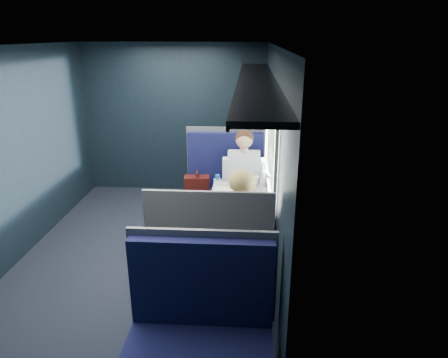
# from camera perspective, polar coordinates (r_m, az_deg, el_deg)

# --- Properties ---
(ground) EXTENTS (2.80, 4.20, 0.01)m
(ground) POSITION_cam_1_polar(r_m,az_deg,el_deg) (4.80, -10.98, -10.54)
(ground) COLOR black
(room_shell) EXTENTS (3.00, 4.40, 2.40)m
(room_shell) POSITION_cam_1_polar(r_m,az_deg,el_deg) (4.25, -11.98, 6.96)
(room_shell) COLOR black
(room_shell) RESTS_ON ground
(table) EXTENTS (0.62, 1.00, 0.74)m
(table) POSITION_cam_1_polar(r_m,az_deg,el_deg) (4.35, 1.74, -3.59)
(table) COLOR #54565E
(table) RESTS_ON ground
(seat_bay_near) EXTENTS (1.04, 0.62, 1.26)m
(seat_bay_near) POSITION_cam_1_polar(r_m,az_deg,el_deg) (5.25, -0.08, -2.16)
(seat_bay_near) COLOR #0C0E38
(seat_bay_near) RESTS_ON ground
(seat_bay_far) EXTENTS (1.04, 0.62, 1.26)m
(seat_bay_far) POSITION_cam_1_polar(r_m,az_deg,el_deg) (3.70, -1.67, -12.48)
(seat_bay_far) COLOR #0C0E38
(seat_bay_far) RESTS_ON ground
(seat_row_front) EXTENTS (1.04, 0.51, 1.16)m
(seat_row_front) POSITION_cam_1_polar(r_m,az_deg,el_deg) (6.12, 0.61, 0.99)
(seat_row_front) COLOR #0C0E38
(seat_row_front) RESTS_ON ground
(seat_row_back) EXTENTS (1.04, 0.51, 1.16)m
(seat_row_back) POSITION_cam_1_polar(r_m,az_deg,el_deg) (2.98, -3.42, -22.10)
(seat_row_back) COLOR #0C0E38
(seat_row_back) RESTS_ON ground
(man) EXTENTS (0.53, 0.56, 1.32)m
(man) POSITION_cam_1_polar(r_m,az_deg,el_deg) (4.98, 2.81, 0.19)
(man) COLOR black
(man) RESTS_ON ground
(woman) EXTENTS (0.53, 0.56, 1.32)m
(woman) POSITION_cam_1_polar(r_m,az_deg,el_deg) (3.68, 2.42, -7.09)
(woman) COLOR black
(woman) RESTS_ON ground
(papers) EXTENTS (0.61, 0.80, 0.01)m
(papers) POSITION_cam_1_polar(r_m,az_deg,el_deg) (4.24, 1.20, -3.05)
(papers) COLOR white
(papers) RESTS_ON table
(laptop) EXTENTS (0.33, 0.40, 0.26)m
(laptop) POSITION_cam_1_polar(r_m,az_deg,el_deg) (4.34, 5.85, -1.65)
(laptop) COLOR silver
(laptop) RESTS_ON table
(bottle_small) EXTENTS (0.07, 0.07, 0.24)m
(bottle_small) POSITION_cam_1_polar(r_m,az_deg,el_deg) (4.62, 5.62, 0.17)
(bottle_small) COLOR silver
(bottle_small) RESTS_ON table
(cup) EXTENTS (0.07, 0.07, 0.09)m
(cup) POSITION_cam_1_polar(r_m,az_deg,el_deg) (4.71, 4.63, -0.15)
(cup) COLOR white
(cup) RESTS_ON table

